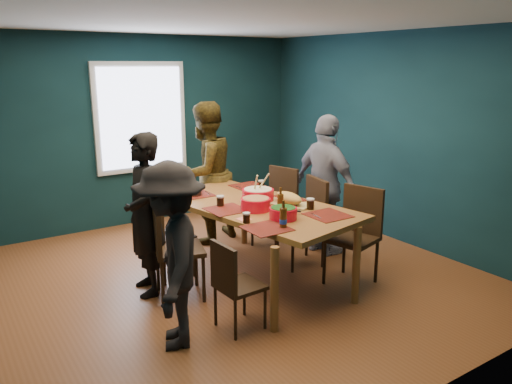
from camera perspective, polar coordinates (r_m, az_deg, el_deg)
room at (r=5.41m, az=-4.54°, el=4.60°), size 5.01×5.01×2.71m
dining_table at (r=5.31m, az=0.03°, el=-2.25°), size 1.51×2.39×0.84m
chair_left_far at (r=5.49m, az=-10.63°, el=-4.28°), size 0.46×0.46×0.95m
chair_left_mid at (r=5.00m, az=-9.93°, el=-5.55°), size 0.58×0.58×1.03m
chair_left_near at (r=4.39m, az=-2.71°, el=-9.99°), size 0.39×0.39×0.82m
chair_right_far at (r=6.44m, az=2.55°, el=-0.95°), size 0.56×0.56×1.00m
chair_right_mid at (r=5.83m, az=5.97°, el=-2.58°), size 0.54×0.54×1.02m
chair_right_near at (r=5.42m, az=11.45°, el=-4.02°), size 0.57×0.57×1.03m
person_far_left at (r=5.11m, az=-12.64°, el=-2.58°), size 0.48×0.65×1.65m
person_back at (r=6.49m, az=-5.81°, el=2.16°), size 1.05×0.92×1.84m
person_right at (r=6.10m, az=7.97°, el=0.73°), size 0.44×1.02×1.72m
person_near_left at (r=4.13m, az=-9.62°, el=-7.24°), size 0.94×1.16×1.56m
bowl_salad at (r=5.08m, az=-0.04°, el=-1.33°), size 0.31×0.31×0.13m
bowl_dumpling at (r=5.38m, az=0.22°, el=-0.32°), size 0.34×0.34×0.32m
bowl_herbs at (r=4.79m, az=3.12°, el=-2.38°), size 0.27×0.27×0.12m
cutting_board at (r=5.27m, az=3.74°, el=-0.83°), size 0.42×0.63×0.14m
small_bowl at (r=5.68m, az=-7.05°, el=-0.05°), size 0.16×0.16×0.07m
beer_bottle_a at (r=4.53m, az=3.13°, el=-2.98°), size 0.07×0.07×0.26m
beer_bottle_b at (r=5.03m, az=2.81°, el=-1.16°), size 0.06×0.06×0.25m
cola_glass_a at (r=4.67m, az=-1.10°, el=-2.91°), size 0.07×0.07×0.10m
cola_glass_b at (r=5.14m, az=6.23°, el=-1.29°), size 0.08×0.08×0.11m
cola_glass_c at (r=5.93m, az=0.62°, el=0.90°), size 0.08×0.08×0.11m
cola_glass_d at (r=5.22m, az=-4.11°, el=-0.98°), size 0.08×0.08×0.11m
napkin_a at (r=5.51m, az=3.56°, el=-0.78°), size 0.16×0.16×0.00m
napkin_b at (r=4.80m, az=-1.39°, el=-3.11°), size 0.13×0.13×0.00m
napkin_c at (r=4.92m, az=7.70°, el=-2.78°), size 0.14×0.14×0.00m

